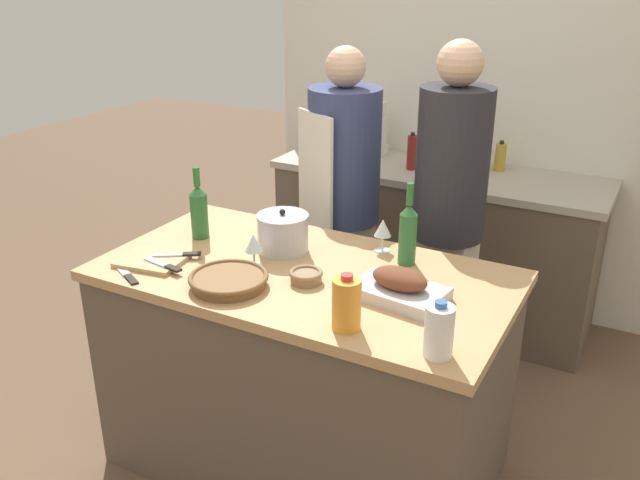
{
  "coord_description": "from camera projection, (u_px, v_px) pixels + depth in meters",
  "views": [
    {
      "loc": [
        1.15,
        -2.0,
        2.0
      ],
      "look_at": [
        0.0,
        0.13,
        0.98
      ],
      "focal_mm": 38.0,
      "sensor_mm": 36.0,
      "label": 1
    }
  ],
  "objects": [
    {
      "name": "kitchen_island",
      "position": [
        305.0,
        372.0,
        2.72
      ],
      "size": [
        1.56,
        0.84,
        0.9
      ],
      "color": "brown",
      "rests_on": "ground_plane"
    },
    {
      "name": "back_wall",
      "position": [
        463.0,
        91.0,
        3.93
      ],
      "size": [
        2.36,
        0.1,
        2.55
      ],
      "color": "silver",
      "rests_on": "ground_plane"
    },
    {
      "name": "stand_mixer",
      "position": [
        370.0,
        133.0,
        4.03
      ],
      "size": [
        0.18,
        0.14,
        0.32
      ],
      "color": "silver",
      "rests_on": "back_counter"
    },
    {
      "name": "mixing_bowl",
      "position": [
        306.0,
        276.0,
        2.45
      ],
      "size": [
        0.12,
        0.12,
        0.05
      ],
      "color": "#846647",
      "rests_on": "kitchen_island"
    },
    {
      "name": "condiment_bottle_tall",
      "position": [
        484.0,
        154.0,
        3.75
      ],
      "size": [
        0.06,
        0.06,
        0.2
      ],
      "color": "#B28E2D",
      "rests_on": "back_counter"
    },
    {
      "name": "cutting_board",
      "position": [
        152.0,
        261.0,
        2.62
      ],
      "size": [
        0.27,
        0.23,
        0.02
      ],
      "color": "tan",
      "rests_on": "kitchen_island"
    },
    {
      "name": "wine_glass_right",
      "position": [
        254.0,
        244.0,
        2.56
      ],
      "size": [
        0.07,
        0.07,
        0.13
      ],
      "color": "silver",
      "rests_on": "kitchen_island"
    },
    {
      "name": "knife_paring",
      "position": [
        179.0,
        254.0,
        2.64
      ],
      "size": [
        0.17,
        0.12,
        0.01
      ],
      "color": "#B7B7BC",
      "rests_on": "cutting_board"
    },
    {
      "name": "wicker_basket",
      "position": [
        229.0,
        280.0,
        2.42
      ],
      "size": [
        0.29,
        0.29,
        0.05
      ],
      "color": "brown",
      "rests_on": "kitchen_island"
    },
    {
      "name": "condiment_bottle_short",
      "position": [
        500.0,
        157.0,
        3.74
      ],
      "size": [
        0.06,
        0.06,
        0.17
      ],
      "color": "#B28E2D",
      "rests_on": "back_counter"
    },
    {
      "name": "person_cook_guest",
      "position": [
        449.0,
        210.0,
        3.06
      ],
      "size": [
        0.32,
        0.32,
        1.69
      ],
      "rotation": [
        0.0,
        0.0,
        -0.14
      ],
      "color": "beige",
      "rests_on": "ground_plane"
    },
    {
      "name": "wine_bottle_green",
      "position": [
        199.0,
        210.0,
        2.81
      ],
      "size": [
        0.07,
        0.07,
        0.31
      ],
      "color": "#28662D",
      "rests_on": "kitchen_island"
    },
    {
      "name": "wine_glass_left",
      "position": [
        383.0,
        229.0,
        2.69
      ],
      "size": [
        0.07,
        0.07,
        0.13
      ],
      "color": "silver",
      "rests_on": "kitchen_island"
    },
    {
      "name": "back_counter",
      "position": [
        433.0,
        243.0,
        3.96
      ],
      "size": [
        1.86,
        0.6,
        0.89
      ],
      "color": "brown",
      "rests_on": "ground_plane"
    },
    {
      "name": "juice_jug",
      "position": [
        346.0,
        304.0,
        2.12
      ],
      "size": [
        0.09,
        0.09,
        0.19
      ],
      "color": "orange",
      "rests_on": "kitchen_island"
    },
    {
      "name": "stock_pot",
      "position": [
        283.0,
        233.0,
        2.7
      ],
      "size": [
        0.21,
        0.21,
        0.18
      ],
      "color": "#B7B7BC",
      "rests_on": "kitchen_island"
    },
    {
      "name": "person_cook_aproned",
      "position": [
        343.0,
        198.0,
        3.34
      ],
      "size": [
        0.38,
        0.39,
        1.63
      ],
      "rotation": [
        0.0,
        0.0,
        -0.49
      ],
      "color": "beige",
      "rests_on": "ground_plane"
    },
    {
      "name": "wine_bottle_dark",
      "position": [
        408.0,
        233.0,
        2.56
      ],
      "size": [
        0.07,
        0.07,
        0.32
      ],
      "color": "#28662D",
      "rests_on": "kitchen_island"
    },
    {
      "name": "ground_plane",
      "position": [
        306.0,
        461.0,
        2.9
      ],
      "size": [
        12.0,
        12.0,
        0.0
      ],
      "primitive_type": "plane",
      "color": "brown"
    },
    {
      "name": "knife_bread",
      "position": [
        164.0,
        265.0,
        2.55
      ],
      "size": [
        0.19,
        0.06,
        0.01
      ],
      "color": "#B7B7BC",
      "rests_on": "cutting_board"
    },
    {
      "name": "knife_chef",
      "position": [
        126.0,
        273.0,
        2.52
      ],
      "size": [
        0.22,
        0.14,
        0.01
      ],
      "color": "#B7B7BC",
      "rests_on": "kitchen_island"
    },
    {
      "name": "roasting_pan",
      "position": [
        399.0,
        287.0,
        2.33
      ],
      "size": [
        0.34,
        0.24,
        0.11
      ],
      "color": "#BCBCC1",
      "rests_on": "kitchen_island"
    },
    {
      "name": "milk_jug",
      "position": [
        439.0,
        331.0,
        1.98
      ],
      "size": [
        0.09,
        0.09,
        0.18
      ],
      "color": "white",
      "rests_on": "kitchen_island"
    },
    {
      "name": "condiment_bottle_extra",
      "position": [
        412.0,
        152.0,
        3.76
      ],
      "size": [
        0.05,
        0.05,
        0.21
      ],
      "color": "maroon",
      "rests_on": "back_counter"
    }
  ]
}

